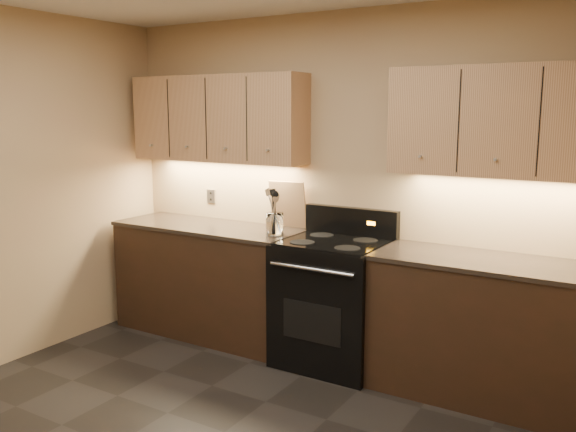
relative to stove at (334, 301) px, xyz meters
The scene contains 13 objects.
wall_back 0.88m from the stove, 104.10° to the left, with size 4.00×0.04×2.60m, color tan.
counter_left 1.18m from the stove, behind, with size 1.62×0.62×0.93m.
counter_right 1.10m from the stove, ahead, with size 1.46×0.62×0.93m.
stove is the anchor object (origin of this frame).
upper_cab_left 1.78m from the stove, behind, with size 1.60×0.30×0.70m, color tan.
upper_cab_right 1.73m from the stove, ahead, with size 1.44×0.30×0.70m, color tan.
outlet_plate 1.55m from the stove, 167.24° to the left, with size 0.09×0.01×0.12m, color #B2B5BA.
utensil_crock 0.73m from the stove, behind, with size 0.16×0.16×0.17m.
cutting_board 0.89m from the stove, 154.19° to the left, with size 0.31×0.02×0.39m, color tan.
wooden_spoon 0.81m from the stove, behind, with size 0.06×0.06×0.31m, color tan, non-canonical shape.
black_spoon 0.81m from the stove, behind, with size 0.06×0.06×0.32m, color black, non-canonical shape.
black_turner 0.81m from the stove, behind, with size 0.08×0.08×0.35m, color black, non-canonical shape.
steel_spatula 0.80m from the stove, behind, with size 0.08×0.08×0.36m, color silver, non-canonical shape.
Camera 1 is at (2.04, -2.19, 1.88)m, focal length 38.00 mm.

